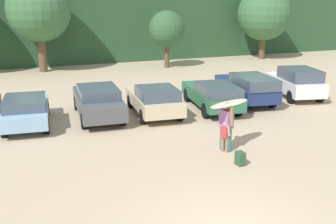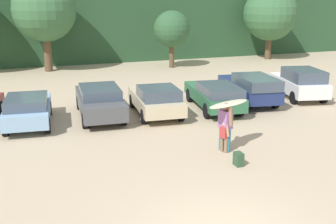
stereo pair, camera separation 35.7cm
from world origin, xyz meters
TOP-DOWN VIEW (x-y plane):
  - hillside_ridge at (0.00, 31.75)m, footprint 108.00×12.00m
  - tree_ridge_back at (-2.17, 23.69)m, footprint 4.48×4.48m
  - tree_far_right at (6.87, 22.15)m, footprint 2.75×2.75m
  - tree_far_left at (16.26, 23.40)m, footprint 4.55×4.55m
  - parked_car_sky_blue at (-4.00, 10.45)m, footprint 2.19×4.26m
  - parked_car_dark_gray at (-0.88, 10.67)m, footprint 2.13×4.82m
  - parked_car_champagne at (1.64, 10.12)m, footprint 2.19×4.42m
  - parked_car_forest_green at (4.59, 10.00)m, footprint 2.37×4.91m
  - parked_car_navy at (6.92, 10.63)m, footprint 2.46×5.00m
  - parked_car_white at (9.92, 10.57)m, footprint 2.59×4.30m
  - person_adult at (2.49, 4.88)m, footprint 0.44×0.79m
  - person_child at (2.41, 4.77)m, footprint 0.27×0.53m
  - surfboard_cream at (2.61, 4.92)m, footprint 1.97×1.19m
  - backpack_dropped at (2.30, 3.53)m, footprint 0.24×0.34m

SIDE VIEW (x-z plane):
  - backpack_dropped at x=2.30m, z-range 0.00..0.45m
  - person_child at x=2.41m, z-range 0.07..1.19m
  - parked_car_sky_blue at x=-4.00m, z-range 0.06..1.38m
  - parked_car_champagne at x=1.64m, z-range 0.04..1.43m
  - parked_car_forest_green at x=4.59m, z-range 0.07..1.42m
  - parked_car_dark_gray at x=-0.88m, z-range 0.05..1.49m
  - parked_car_navy at x=6.92m, z-range 0.07..1.57m
  - parked_car_white at x=9.92m, z-range 0.04..1.68m
  - person_adult at x=2.49m, z-range 0.11..1.89m
  - surfboard_cream at x=2.61m, z-range 1.68..1.76m
  - tree_far_right at x=6.87m, z-range 0.75..5.05m
  - hillside_ridge at x=0.00m, z-range 0.00..7.60m
  - tree_far_left at x=16.26m, z-range 0.78..6.93m
  - tree_ridge_back at x=-2.17m, z-range 1.05..7.67m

